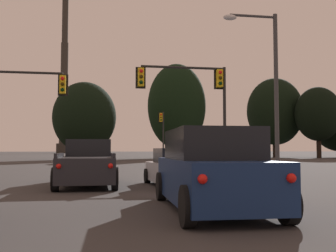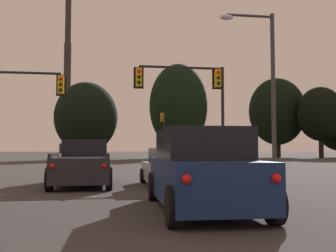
{
  "view_description": "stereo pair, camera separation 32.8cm",
  "coord_description": "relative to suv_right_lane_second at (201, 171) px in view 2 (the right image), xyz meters",
  "views": [
    {
      "loc": [
        0.83,
        0.45,
        1.38
      ],
      "look_at": [
        6.39,
        34.72,
        3.48
      ],
      "focal_mm": 42.0,
      "sensor_mm": 36.0,
      "label": 1
    },
    {
      "loc": [
        1.16,
        0.39,
        1.38
      ],
      "look_at": [
        6.39,
        34.72,
        3.48
      ],
      "focal_mm": 42.0,
      "sensor_mm": 36.0,
      "label": 2
    }
  ],
  "objects": [
    {
      "name": "traffic_light_overhead_right",
      "position": [
        2.8,
        13.32,
        3.88
      ],
      "size": [
        5.43,
        0.5,
        6.25
      ],
      "color": "black",
      "rests_on": "ground_plane"
    },
    {
      "name": "pickup_truck_center_lane_front",
      "position": [
        -3.09,
        7.21,
        -0.09
      ],
      "size": [
        2.24,
        5.52,
        1.82
      ],
      "rotation": [
        0.0,
        0.0,
        0.01
      ],
      "color": "#232328",
      "rests_on": "ground_plane"
    },
    {
      "name": "treeline_right_mid",
      "position": [
        -5.19,
        46.33,
        4.96
      ],
      "size": [
        8.67,
        7.8,
        10.75
      ],
      "color": "black",
      "rests_on": "ground_plane"
    },
    {
      "name": "street_lamp",
      "position": [
        5.09,
        8.41,
        3.9
      ],
      "size": [
        2.65,
        0.36,
        7.81
      ],
      "color": "#38383A",
      "rests_on": "ground_plane"
    },
    {
      "name": "traffic_light_far_right",
      "position": [
        4.48,
        38.28,
        3.02
      ],
      "size": [
        0.78,
        0.5,
        5.98
      ],
      "color": "black",
      "rests_on": "ground_plane"
    },
    {
      "name": "suv_right_lane_second",
      "position": [
        0.0,
        0.0,
        0.0
      ],
      "size": [
        2.2,
        4.94,
        1.86
      ],
      "rotation": [
        0.0,
        0.0,
        -0.02
      ],
      "color": "navy",
      "rests_on": "ground_plane"
    },
    {
      "name": "treeline_far_right",
      "position": [
        32.91,
        51.83,
        6.46
      ],
      "size": [
        7.73,
        6.96,
        11.93
      ],
      "color": "black",
      "rests_on": "ground_plane"
    },
    {
      "name": "hatchback_right_lane_front",
      "position": [
        0.24,
        5.8,
        -0.23
      ],
      "size": [
        2.07,
        4.17,
        1.44
      ],
      "rotation": [
        0.0,
        0.0,
        0.05
      ],
      "color": "silver",
      "rests_on": "ground_plane"
    },
    {
      "name": "treeline_center_left",
      "position": [
        28.01,
        57.88,
        7.38
      ],
      "size": [
        10.19,
        9.17,
        14.35
      ],
      "color": "black",
      "rests_on": "ground_plane"
    },
    {
      "name": "treeline_center_right",
      "position": [
        9.32,
        54.68,
        7.67
      ],
      "size": [
        9.63,
        8.67,
        15.61
      ],
      "color": "black",
      "rests_on": "ground_plane"
    },
    {
      "name": "smokestack",
      "position": [
        -18.18,
        147.67,
        23.78
      ],
      "size": [
        5.27,
        5.27,
        63.13
      ],
      "color": "#2B2722",
      "rests_on": "ground_plane"
    }
  ]
}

